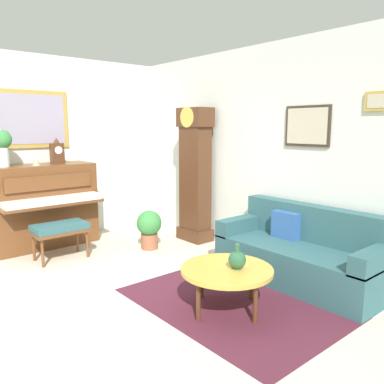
% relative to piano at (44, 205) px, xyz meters
% --- Properties ---
extents(ground_plane, '(6.40, 6.00, 0.10)m').
position_rel_piano_xyz_m(ground_plane, '(2.23, -0.22, -0.66)').
color(ground_plane, beige).
extents(wall_left, '(0.13, 4.90, 2.80)m').
position_rel_piano_xyz_m(wall_left, '(-0.37, -0.21, 0.80)').
color(wall_left, silver).
rests_on(wall_left, ground_plane).
extents(wall_back, '(5.30, 0.13, 2.80)m').
position_rel_piano_xyz_m(wall_back, '(2.25, 2.18, 0.80)').
color(wall_back, silver).
rests_on(wall_back, ground_plane).
extents(area_rug, '(2.10, 1.50, 0.01)m').
position_rel_piano_xyz_m(area_rug, '(3.14, 0.73, -0.61)').
color(area_rug, '#4C1E2D').
rests_on(area_rug, ground_plane).
extents(piano, '(0.87, 1.44, 1.20)m').
position_rel_piano_xyz_m(piano, '(0.00, 0.00, 0.00)').
color(piano, brown).
rests_on(piano, ground_plane).
extents(piano_bench, '(0.42, 0.70, 0.48)m').
position_rel_piano_xyz_m(piano_bench, '(0.74, -0.07, -0.20)').
color(piano_bench, brown).
rests_on(piano_bench, ground_plane).
extents(grandfather_clock, '(0.52, 0.34, 2.03)m').
position_rel_piano_xyz_m(grandfather_clock, '(1.20, 1.89, 0.36)').
color(grandfather_clock, '#4C2B19').
rests_on(grandfather_clock, ground_plane).
extents(couch, '(1.90, 0.80, 0.84)m').
position_rel_piano_xyz_m(couch, '(3.23, 1.74, -0.30)').
color(couch, '#2D565B').
rests_on(couch, ground_plane).
extents(coffee_table, '(0.88, 0.88, 0.42)m').
position_rel_piano_xyz_m(coffee_table, '(3.19, 0.57, -0.22)').
color(coffee_table, gold).
rests_on(coffee_table, ground_plane).
extents(mantel_clock, '(0.13, 0.18, 0.38)m').
position_rel_piano_xyz_m(mantel_clock, '(0.00, 0.24, 0.77)').
color(mantel_clock, '#4C2B19').
rests_on(mantel_clock, piano).
extents(flower_vase, '(0.26, 0.26, 0.58)m').
position_rel_piano_xyz_m(flower_vase, '(0.00, -0.50, 0.91)').
color(flower_vase, silver).
rests_on(flower_vase, piano).
extents(teacup, '(0.12, 0.12, 0.06)m').
position_rel_piano_xyz_m(teacup, '(0.08, -0.09, 0.62)').
color(teacup, beige).
rests_on(teacup, piano).
extents(green_jug, '(0.17, 0.17, 0.24)m').
position_rel_piano_xyz_m(green_jug, '(3.27, 0.63, -0.10)').
color(green_jug, '#234C33').
rests_on(green_jug, coffee_table).
extents(potted_plant, '(0.36, 0.36, 0.56)m').
position_rel_piano_xyz_m(potted_plant, '(1.13, 1.08, -0.29)').
color(potted_plant, '#935138').
rests_on(potted_plant, ground_plane).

